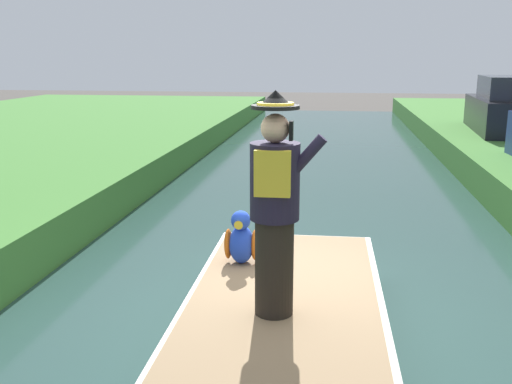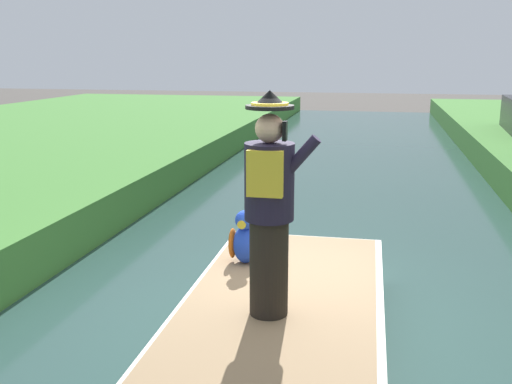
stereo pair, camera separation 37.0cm
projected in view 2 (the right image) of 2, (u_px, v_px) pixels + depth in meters
ground_plane at (291, 338)px, 5.97m from camera, size 80.00×80.00×0.00m
canal_water at (291, 333)px, 5.96m from camera, size 6.31×48.00×0.10m
boat at (280, 333)px, 5.20m from camera, size 1.86×4.23×0.61m
person_pirate at (270, 207)px, 4.68m from camera, size 0.61×0.42×1.85m
parrot_plush at (246, 240)px, 6.03m from camera, size 0.36×0.35×0.57m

